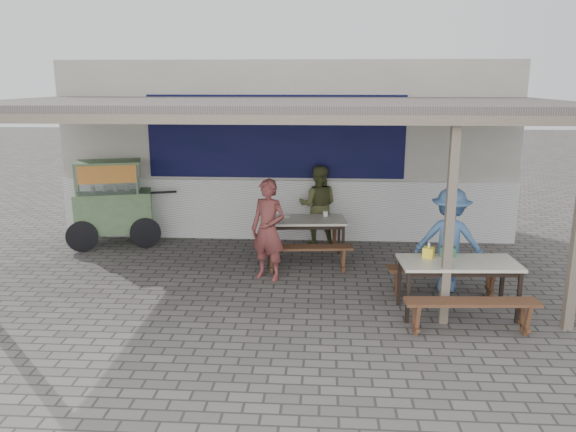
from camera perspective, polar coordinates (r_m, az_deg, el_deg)
The scene contains 17 objects.
ground at distance 8.52m, azimuth -1.63°, elevation -7.82°, with size 60.00×60.00×0.00m, color #605C57.
back_wall at distance 11.58m, azimuth -0.04°, elevation 6.70°, with size 9.00×1.28×3.50m.
warung_roof at distance 8.84m, azimuth -1.09°, elevation 11.03°, with size 9.00×4.21×2.81m.
table_left at distance 9.85m, azimuth 1.77°, elevation -0.73°, with size 1.45×0.87×0.75m.
bench_left_street at distance 9.29m, azimuth 1.98°, elevation -3.76°, with size 1.51×0.41×0.45m.
bench_left_wall at distance 10.59m, azimuth 1.55°, elevation -1.58°, with size 1.51×0.41×0.45m.
table_right at distance 7.90m, azimuth 16.93°, elevation -4.95°, with size 1.61×0.81×0.75m.
bench_right_street at distance 7.44m, azimuth 18.14°, elevation -8.92°, with size 1.68×0.38×0.45m.
bench_right_wall at distance 8.59m, azimuth 15.59°, elevation -5.70°, with size 1.68×0.38×0.45m.
vendor_cart at distance 11.27m, azimuth -17.41°, elevation 1.59°, with size 1.93×1.20×1.64m.
patron_street_side at distance 8.89m, azimuth -2.03°, elevation -1.40°, with size 0.59×0.39×1.62m, color brown.
patron_wall_side at distance 10.83m, azimuth 3.07°, elevation 1.10°, with size 0.75×0.58×1.54m, color brown.
patron_right_table at distance 8.78m, azimuth 16.09°, elevation -2.31°, with size 1.01×0.58×1.57m, color #476EA1.
tissue_box at distance 7.93m, azimuth 14.08°, elevation -3.60°, with size 0.14×0.14×0.14m, color yellow.
donation_box at distance 8.05m, azimuth 15.95°, elevation -3.48°, with size 0.20×0.14×0.14m, color #2F6B41.
condiment_jar at distance 10.03m, azimuth 3.83°, elevation 0.24°, with size 0.08×0.08×0.09m, color silver.
condiment_bowl at distance 9.94m, azimuth -0.22°, elevation 0.02°, with size 0.21×0.21×0.05m, color silver.
Camera 1 is at (0.76, -7.90, 3.10)m, focal length 35.00 mm.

